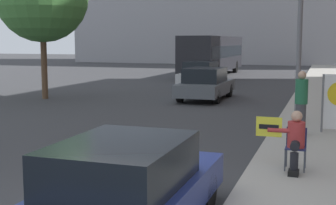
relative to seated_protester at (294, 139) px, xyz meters
name	(u,v)px	position (x,y,z in m)	size (l,w,h in m)	color
sidewalk_curb	(332,102)	(0.83, 12.14, -0.71)	(3.49, 90.00, 0.15)	#A8A399
seated_protester	(294,139)	(0.00, 0.00, 0.00)	(0.99, 0.77, 1.19)	#474C56
jogger_on_sidewalk	(301,102)	(-0.07, 3.81, 0.26)	(0.34, 0.34, 1.75)	#424247
traffic_light_pole	(267,11)	(-1.46, 6.98, 2.93)	(3.14, 2.91, 5.22)	slate
parked_car_curbside	(126,189)	(-2.00, -3.72, -0.09)	(1.81, 4.16, 1.38)	navy
car_on_road_nearest	(206,84)	(-4.74, 11.66, -0.04)	(1.88, 4.46, 1.48)	#565B60
car_on_road_midblock	(201,74)	(-6.64, 18.10, -0.04)	(1.90, 4.51, 1.50)	silver
city_bus_on_road	(213,53)	(-8.00, 27.07, 1.00)	(2.50, 12.04, 3.08)	#232328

